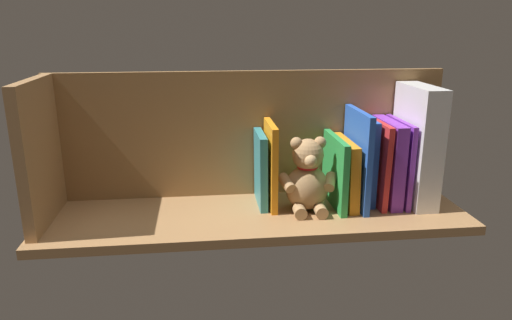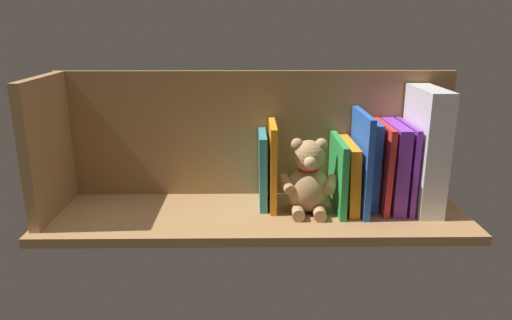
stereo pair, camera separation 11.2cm
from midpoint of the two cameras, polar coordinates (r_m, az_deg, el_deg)
ground_plane at (r=116.97cm, az=-2.76°, el=-6.69°), size 101.50×30.15×2.20cm
shelf_back_panel at (r=123.72cm, az=-3.29°, el=3.10°), size 101.50×1.50×32.65cm
shelf_side_divider at (r=118.70cm, az=-27.08°, el=0.72°), size 2.40×24.15×32.65cm
dictionary_thick_white at (r=123.41cm, az=16.31°, el=1.70°), size 5.79×18.35×29.64cm
book_0 at (r=123.60cm, az=14.22°, el=-0.18°), size 1.24×17.11×21.03cm
book_1 at (r=122.69cm, az=12.97°, el=-0.24°), size 3.05×17.01×20.97cm
book_2 at (r=121.77cm, az=11.66°, el=-0.28°), size 1.82×16.94×20.99cm
book_3 at (r=122.18cm, az=10.29°, el=-0.01°), size 2.46×14.15×21.54cm
book_4 at (r=118.98cm, az=9.41°, el=0.19°), size 1.46×18.76×23.92cm
book_5 at (r=120.00cm, az=8.01°, el=-1.47°), size 2.96×17.38×16.53cm
book_6 at (r=118.66cm, az=6.81°, el=-1.38°), size 1.56×18.56×17.45cm
teddy_bear at (r=114.58cm, az=3.45°, el=-2.30°), size 14.83×11.87×18.29cm
book_7 at (r=117.28cm, az=-0.97°, el=-0.59°), size 1.52×14.91×20.93cm
book_8 at (r=118.12cm, az=-2.16°, el=-1.12°), size 2.04×13.51×18.40cm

